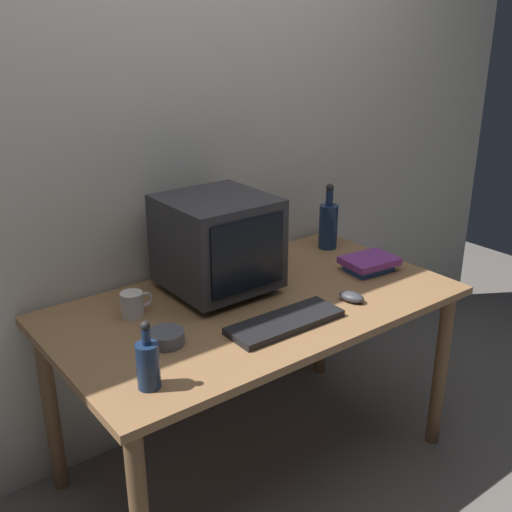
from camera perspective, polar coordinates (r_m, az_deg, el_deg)
ground_plane at (r=2.68m, az=0.00°, el=-18.54°), size 6.00×6.00×0.00m
back_wall at (r=2.50m, az=-6.79°, el=10.34°), size 4.00×0.08×2.50m
desk at (r=2.32m, az=0.00°, el=-6.11°), size 1.50×0.83×0.74m
crt_monitor at (r=2.31m, az=-3.61°, el=1.22°), size 0.38×0.39×0.37m
keyboard at (r=2.11m, az=2.73°, el=-6.14°), size 0.42×0.15×0.02m
computer_mouse at (r=2.30m, az=8.87°, el=-3.77°), size 0.08×0.11×0.04m
bottle_tall at (r=2.79m, az=6.73°, el=2.95°), size 0.08×0.08×0.30m
bottle_short at (r=1.77m, az=-10.01°, el=-9.78°), size 0.07×0.07×0.21m
book_stack at (r=2.58m, az=10.46°, el=-0.68°), size 0.23×0.18×0.06m
mug at (r=2.20m, az=-11.36°, el=-4.41°), size 0.12×0.08×0.09m
cd_spindle at (r=2.01m, az=-8.35°, el=-7.51°), size 0.12×0.12×0.04m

